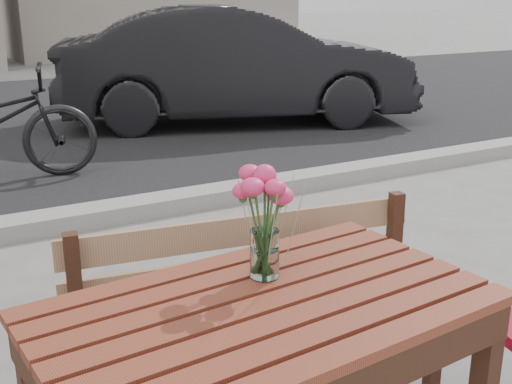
# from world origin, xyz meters

# --- Properties ---
(street) EXTENTS (30.00, 8.12, 0.12)m
(street) POSITION_xyz_m (0.00, 5.06, 0.03)
(street) COLOR black
(street) RESTS_ON ground
(main_table) EXTENTS (1.26, 0.80, 0.75)m
(main_table) POSITION_xyz_m (-0.20, 0.14, 0.62)
(main_table) COLOR maroon
(main_table) RESTS_ON ground
(main_bench) EXTENTS (1.36, 0.58, 0.82)m
(main_bench) POSITION_xyz_m (0.02, 0.60, 0.50)
(main_bench) COLOR #936B4C
(main_bench) RESTS_ON ground
(main_vase) EXTENTS (0.18, 0.18, 0.33)m
(main_vase) POSITION_xyz_m (-0.13, 0.28, 0.95)
(main_vase) COLOR white
(main_vase) RESTS_ON main_table
(parked_car) EXTENTS (4.43, 2.74, 1.38)m
(parked_car) POSITION_xyz_m (2.60, 5.71, 0.69)
(parked_car) COLOR black
(parked_car) RESTS_ON ground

